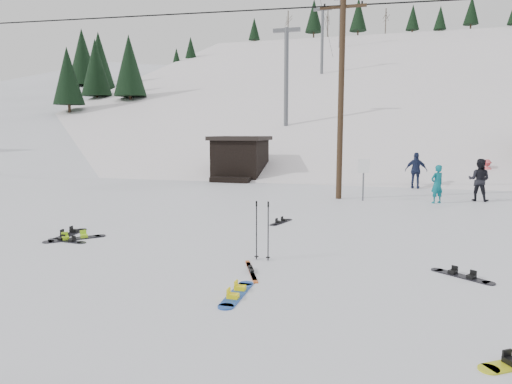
# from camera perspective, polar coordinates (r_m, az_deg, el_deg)

# --- Properties ---
(ground) EXTENTS (200.00, 200.00, 0.00)m
(ground) POSITION_cam_1_polar(r_m,az_deg,el_deg) (8.53, -14.17, -13.56)
(ground) COLOR silver
(ground) RESTS_ON ground
(ski_slope) EXTENTS (60.00, 85.24, 65.97)m
(ski_slope) POSITION_cam_1_polar(r_m,az_deg,el_deg) (63.77, 12.04, -6.25)
(ski_slope) COLOR white
(ski_slope) RESTS_ON ground
(ridge_left) EXTENTS (47.54, 95.03, 58.38)m
(ridge_left) POSITION_cam_1_polar(r_m,az_deg,el_deg) (69.36, -19.70, -4.56)
(ridge_left) COLOR silver
(ridge_left) RESTS_ON ground
(treeline_left) EXTENTS (20.00, 64.00, 10.00)m
(treeline_left) POSITION_cam_1_polar(r_m,az_deg,el_deg) (60.44, -23.05, 4.08)
(treeline_left) COLOR black
(treeline_left) RESTS_ON ground
(treeline_crest) EXTENTS (50.00, 6.00, 10.00)m
(treeline_crest) POSITION_cam_1_polar(r_m,az_deg,el_deg) (92.98, 13.63, 5.48)
(treeline_crest) COLOR black
(treeline_crest) RESTS_ON ski_slope
(utility_pole) EXTENTS (2.00, 0.26, 9.00)m
(utility_pole) POSITION_cam_1_polar(r_m,az_deg,el_deg) (21.01, 10.58, 11.92)
(utility_pole) COLOR #3A2819
(utility_pole) RESTS_ON ground
(trail_sign) EXTENTS (0.50, 0.09, 1.85)m
(trail_sign) POSITION_cam_1_polar(r_m,az_deg,el_deg) (20.51, 13.30, 2.43)
(trail_sign) COLOR #595B60
(trail_sign) RESTS_ON ground
(lift_hut) EXTENTS (3.40, 4.10, 2.75)m
(lift_hut) POSITION_cam_1_polar(r_m,az_deg,el_deg) (29.27, -2.02, 4.28)
(lift_hut) COLOR black
(lift_hut) RESTS_ON ground
(lift_tower_near) EXTENTS (2.20, 0.36, 8.00)m
(lift_tower_near) POSITION_cam_1_polar(r_m,az_deg,el_deg) (38.02, 3.81, 14.83)
(lift_tower_near) COLOR #595B60
(lift_tower_near) RESTS_ON ski_slope
(lift_tower_mid) EXTENTS (2.20, 0.36, 8.00)m
(lift_tower_mid) POSITION_cam_1_polar(r_m,az_deg,el_deg) (58.52, 8.29, 18.64)
(lift_tower_mid) COLOR #595B60
(lift_tower_mid) RESTS_ON ski_slope
(lift_tower_far) EXTENTS (2.20, 0.36, 8.00)m
(lift_tower_far) POSITION_cam_1_polar(r_m,az_deg,el_deg) (79.29, 10.49, 20.43)
(lift_tower_far) COLOR #595B60
(lift_tower_far) RESTS_ON ski_slope
(hero_snowboard) EXTENTS (0.31, 1.54, 0.11)m
(hero_snowboard) POSITION_cam_1_polar(r_m,az_deg,el_deg) (8.75, -2.44, -12.58)
(hero_snowboard) COLOR #1A48AD
(hero_snowboard) RESTS_ON ground
(hero_skis) EXTENTS (0.73, 1.50, 0.08)m
(hero_skis) POSITION_cam_1_polar(r_m,az_deg,el_deg) (10.12, -0.60, -9.78)
(hero_skis) COLOR #AB4311
(hero_skis) RESTS_ON ground
(ski_poles) EXTENTS (0.39, 0.10, 1.42)m
(ski_poles) POSITION_cam_1_polar(r_m,az_deg,el_deg) (10.83, 0.79, -4.77)
(ski_poles) COLOR black
(ski_poles) RESTS_ON ground
(board_scatter_a) EXTENTS (1.28, 0.35, 0.09)m
(board_scatter_a) POSITION_cam_1_polar(r_m,az_deg,el_deg) (13.82, -22.58, -5.63)
(board_scatter_a) COLOR black
(board_scatter_a) RESTS_ON ground
(board_scatter_b) EXTENTS (0.46, 1.62, 0.11)m
(board_scatter_b) POSITION_cam_1_polar(r_m,az_deg,el_deg) (14.66, -22.27, -4.86)
(board_scatter_b) COLOR black
(board_scatter_b) RESTS_ON ground
(board_scatter_c) EXTENTS (1.25, 1.34, 0.12)m
(board_scatter_c) POSITION_cam_1_polar(r_m,az_deg,el_deg) (14.01, -21.71, -5.39)
(board_scatter_c) COLOR black
(board_scatter_c) RESTS_ON ground
(board_scatter_d) EXTENTS (1.17, 0.92, 0.10)m
(board_scatter_d) POSITION_cam_1_polar(r_m,az_deg,el_deg) (10.69, 24.34, -9.51)
(board_scatter_d) COLOR black
(board_scatter_d) RESTS_ON ground
(board_scatter_f) EXTENTS (0.54, 1.29, 0.09)m
(board_scatter_f) POSITION_cam_1_polar(r_m,az_deg,el_deg) (15.39, 3.16, -3.75)
(board_scatter_f) COLOR black
(board_scatter_f) RESTS_ON ground
(skier_teal) EXTENTS (0.71, 0.67, 1.64)m
(skier_teal) POSITION_cam_1_polar(r_m,az_deg,el_deg) (20.89, 21.69, 0.93)
(skier_teal) COLOR #0B656F
(skier_teal) RESTS_ON ground
(skier_dark) EXTENTS (1.09, 0.97, 1.87)m
(skier_dark) POSITION_cam_1_polar(r_m,az_deg,el_deg) (22.29, 26.11, 1.37)
(skier_dark) COLOR black
(skier_dark) RESTS_ON ground
(skier_pink) EXTENTS (1.00, 0.66, 1.45)m
(skier_pink) POSITION_cam_1_polar(r_m,az_deg,el_deg) (29.45, 26.86, 2.24)
(skier_pink) COLOR #E45058
(skier_pink) RESTS_ON ground
(skier_navy) EXTENTS (1.19, 0.61, 1.94)m
(skier_navy) POSITION_cam_1_polar(r_m,az_deg,el_deg) (25.90, 19.38, 2.55)
(skier_navy) COLOR #1B2444
(skier_navy) RESTS_ON ground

